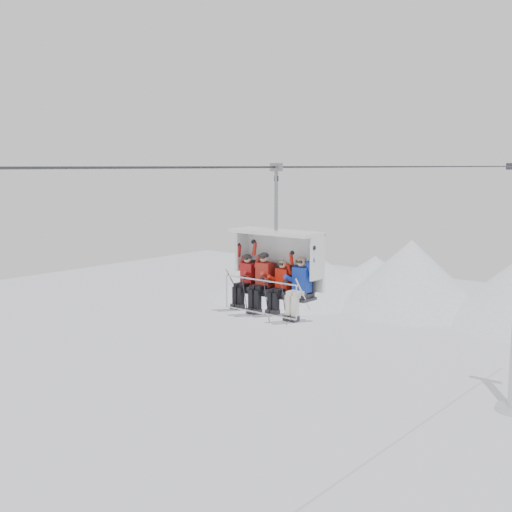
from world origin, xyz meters
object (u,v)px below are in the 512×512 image
Objects in this scene: skier_center_left at (262,279)px; chairlift_carrier at (279,262)px; skier_far_right at (300,284)px; skier_center_right at (281,284)px; skier_far_left at (246,278)px.

chairlift_carrier is at bearing 42.31° from skier_center_left.
skier_center_right is at bearing -178.35° from skier_far_right.
skier_center_right is 0.96× the size of skier_far_right.
chairlift_carrier is 2.26× the size of skier_center_left.
skier_far_right is at bearing -18.20° from chairlift_carrier.
skier_center_right is at bearing -46.24° from chairlift_carrier.
skier_far_left is 0.60m from skier_center_left.
chairlift_carrier reaches higher than skier_center_left.
chairlift_carrier is 2.36× the size of skier_far_left.
skier_far_right reaches higher than skier_center_right.
skier_center_right is at bearing -1.59° from skier_center_left.
skier_far_right is at bearing 1.65° from skier_center_right.
skier_far_left reaches higher than skier_center_right.
skier_far_left is at bearing -178.88° from skier_center_left.
chairlift_carrier reaches higher than skier_far_right.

